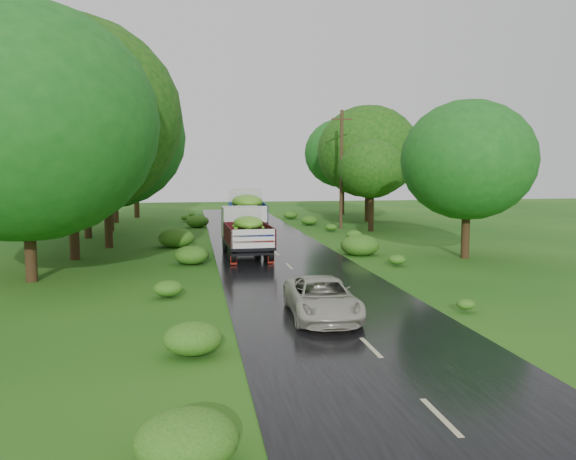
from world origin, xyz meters
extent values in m
plane|color=#154E10|center=(0.00, 0.00, 0.00)|extent=(120.00, 120.00, 0.00)
cube|color=black|center=(0.00, 5.00, 0.01)|extent=(6.50, 80.00, 0.02)
cube|color=#BFB78C|center=(0.00, -8.00, 0.02)|extent=(0.12, 1.60, 0.00)
cube|color=#BFB78C|center=(0.00, -4.00, 0.02)|extent=(0.12, 1.60, 0.00)
cube|color=#BFB78C|center=(0.00, 0.00, 0.02)|extent=(0.12, 1.60, 0.00)
cube|color=#BFB78C|center=(0.00, 4.00, 0.02)|extent=(0.12, 1.60, 0.00)
cube|color=#BFB78C|center=(0.00, 8.00, 0.02)|extent=(0.12, 1.60, 0.00)
cube|color=#BFB78C|center=(0.00, 12.00, 0.02)|extent=(0.12, 1.60, 0.00)
cube|color=#BFB78C|center=(0.00, 16.00, 0.02)|extent=(0.12, 1.60, 0.00)
cube|color=#BFB78C|center=(0.00, 20.00, 0.02)|extent=(0.12, 1.60, 0.00)
cube|color=#BFB78C|center=(0.00, 24.00, 0.02)|extent=(0.12, 1.60, 0.00)
cube|color=#BFB78C|center=(0.00, 28.00, 0.02)|extent=(0.12, 1.60, 0.00)
cube|color=#BFB78C|center=(0.00, 32.00, 0.02)|extent=(0.12, 1.60, 0.00)
cube|color=#BFB78C|center=(0.00, 36.00, 0.02)|extent=(0.12, 1.60, 0.00)
cube|color=#BFB78C|center=(0.00, 40.00, 0.02)|extent=(0.12, 1.60, 0.00)
cube|color=black|center=(-1.69, 11.05, 0.59)|extent=(1.72, 5.15, 0.25)
cylinder|color=black|center=(-2.63, 12.87, 0.45)|extent=(0.28, 0.91, 0.91)
cylinder|color=black|center=(-0.87, 12.93, 0.45)|extent=(0.28, 0.91, 0.91)
cylinder|color=black|center=(-2.53, 9.86, 0.45)|extent=(0.28, 0.91, 0.91)
cylinder|color=black|center=(-0.78, 9.92, 0.45)|extent=(0.28, 0.91, 0.91)
cylinder|color=black|center=(-2.50, 8.93, 0.45)|extent=(0.28, 0.91, 0.91)
cylinder|color=black|center=(-0.75, 8.99, 0.45)|extent=(0.28, 0.91, 0.91)
cube|color=maroon|center=(-2.49, 8.62, 0.25)|extent=(0.31, 0.05, 0.41)
cube|color=maroon|center=(-0.74, 8.68, 0.25)|extent=(0.31, 0.05, 0.41)
cube|color=silver|center=(-1.76, 13.08, 1.58)|extent=(2.05, 1.78, 1.72)
cube|color=black|center=(-1.66, 10.10, 0.79)|extent=(2.21, 3.96, 0.14)
cube|color=#4B0D11|center=(-2.67, 10.06, 1.29)|extent=(0.20, 3.89, 0.86)
cube|color=#4B0D11|center=(-0.66, 10.13, 1.29)|extent=(0.20, 3.89, 0.86)
cube|color=#4B0D11|center=(-1.72, 12.00, 1.29)|extent=(2.08, 0.14, 0.86)
cube|color=silver|center=(-1.60, 8.19, 1.29)|extent=(2.08, 0.14, 0.86)
ellipsoid|color=#5A9B1C|center=(-1.66, 10.10, 1.83)|extent=(1.85, 3.32, 0.91)
cube|color=black|center=(-0.58, 22.18, 0.72)|extent=(2.26, 6.31, 0.31)
cylinder|color=black|center=(-1.52, 24.50, 0.55)|extent=(0.37, 1.12, 1.10)
cylinder|color=black|center=(0.62, 24.37, 0.55)|extent=(0.37, 1.12, 1.10)
cylinder|color=black|center=(-1.73, 20.83, 0.55)|extent=(0.37, 1.12, 1.10)
cylinder|color=black|center=(0.41, 20.71, 0.55)|extent=(0.37, 1.12, 1.10)
cylinder|color=black|center=(-1.79, 19.71, 0.55)|extent=(0.37, 1.12, 1.10)
cylinder|color=black|center=(0.34, 19.58, 0.55)|extent=(0.37, 1.12, 1.10)
cube|color=maroon|center=(-1.82, 19.33, 0.31)|extent=(0.38, 0.07, 0.50)
cube|color=maroon|center=(0.32, 19.21, 0.31)|extent=(0.38, 0.07, 0.50)
cube|color=silver|center=(-0.44, 24.66, 1.92)|extent=(2.55, 2.23, 2.09)
cube|color=black|center=(-0.65, 21.02, 0.96)|extent=(2.81, 4.88, 0.18)
cube|color=navy|center=(-1.87, 21.09, 1.57)|extent=(0.36, 4.74, 1.05)
cube|color=navy|center=(0.58, 20.95, 1.57)|extent=(0.36, 4.74, 1.05)
cube|color=navy|center=(-0.51, 23.35, 1.57)|extent=(2.54, 0.24, 1.05)
cube|color=silver|center=(-0.78, 18.70, 1.57)|extent=(2.54, 0.24, 1.05)
ellipsoid|color=#5A9B1C|center=(-0.65, 21.02, 2.23)|extent=(2.36, 4.10, 1.10)
imported|color=#B3B19F|center=(-0.55, -0.98, 0.60)|extent=(2.10, 4.26, 1.16)
cylinder|color=#382616|center=(6.57, 23.36, 4.37)|extent=(0.26, 0.26, 8.75)
cube|color=#382616|center=(6.57, 23.36, 8.09)|extent=(1.53, 0.24, 0.11)
cylinder|color=black|center=(-10.66, 6.28, 3.55)|extent=(0.45, 0.45, 7.09)
ellipsoid|color=#0E440D|center=(-10.66, 6.28, 6.24)|extent=(4.53, 4.53, 4.08)
cylinder|color=black|center=(-10.09, 11.72, 3.96)|extent=(0.47, 0.47, 7.92)
ellipsoid|color=#0E440D|center=(-10.09, 11.72, 6.97)|extent=(4.63, 4.63, 4.17)
cylinder|color=black|center=(-9.04, 15.85, 3.53)|extent=(0.45, 0.45, 7.05)
ellipsoid|color=#0E440D|center=(-9.04, 15.85, 6.21)|extent=(4.20, 4.20, 3.78)
cylinder|color=black|center=(-11.01, 20.65, 3.88)|extent=(0.47, 0.47, 7.76)
ellipsoid|color=#0E440D|center=(-11.01, 20.65, 6.83)|extent=(4.34, 4.34, 3.91)
cylinder|color=black|center=(-10.16, 24.83, 3.60)|extent=(0.45, 0.45, 7.21)
ellipsoid|color=#0E440D|center=(-10.16, 24.83, 6.34)|extent=(3.82, 3.82, 3.44)
cylinder|color=black|center=(-10.66, 31.34, 4.39)|extent=(0.49, 0.49, 8.78)
ellipsoid|color=#0E440D|center=(-10.66, 31.34, 7.73)|extent=(3.89, 3.89, 3.50)
cylinder|color=black|center=(-9.39, 36.18, 4.18)|extent=(0.48, 0.48, 8.37)
ellipsoid|color=#0E440D|center=(-9.39, 36.18, 7.36)|extent=(3.85, 3.85, 3.46)
cylinder|color=black|center=(9.12, 8.92, 2.78)|extent=(0.41, 0.41, 5.56)
ellipsoid|color=#165917|center=(9.12, 8.92, 4.90)|extent=(3.63, 3.63, 3.26)
cylinder|color=black|center=(8.32, 21.56, 2.54)|extent=(0.40, 0.40, 5.08)
ellipsoid|color=#165917|center=(8.32, 21.56, 4.47)|extent=(3.06, 3.06, 2.76)
cylinder|color=black|center=(10.31, 28.62, 3.36)|extent=(0.44, 0.44, 6.72)
ellipsoid|color=#165917|center=(10.31, 28.62, 5.91)|extent=(4.14, 4.14, 3.73)
cylinder|color=black|center=(10.24, 36.51, 3.42)|extent=(0.44, 0.44, 6.84)
ellipsoid|color=#165917|center=(10.24, 36.51, 6.01)|extent=(3.87, 3.87, 3.48)
camera|label=1|loc=(-4.32, -17.04, 4.44)|focal=35.00mm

